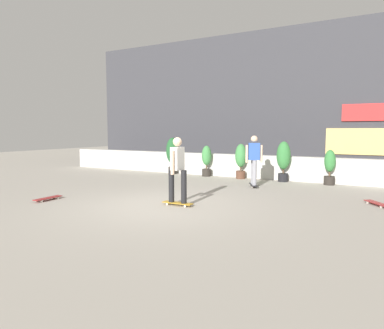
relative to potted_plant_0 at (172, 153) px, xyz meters
The scene contains 12 objects.
ground_plane 6.47m from the potted_plant_0, 60.05° to the right, with size 48.00×48.00×0.00m, color #A8A093.
planter_wall 3.26m from the potted_plant_0, ahead, with size 18.00×0.40×0.90m, color beige.
building_backdrop 5.96m from the potted_plant_0, 54.22° to the left, with size 20.00×2.08×6.50m.
potted_plant_0 is the anchor object (origin of this frame).
potted_plant_1 1.65m from the potted_plant_0, ahead, with size 0.39×0.39×1.25m.
potted_plant_2 3.12m from the potted_plant_0, ahead, with size 0.44×0.44×1.34m.
potted_plant_3 4.76m from the potted_plant_0, ahead, with size 0.50×0.50×1.47m.
potted_plant_4 6.35m from the potted_plant_0, ahead, with size 0.37×0.37×1.21m.
skater_far_left 4.51m from the potted_plant_0, 21.35° to the right, with size 0.54×0.80×1.70m.
skater_mid_plaza 6.42m from the potted_plant_0, 56.75° to the right, with size 0.80×0.56×1.70m.
skateboard_near_camera 6.56m from the potted_plant_0, 88.68° to the right, with size 0.20×0.80×0.08m.
skateboard_aside 8.46m from the potted_plant_0, 20.75° to the right, with size 0.64×0.76×0.08m.
Camera 1 is at (4.79, -7.16, 1.87)m, focal length 32.82 mm.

